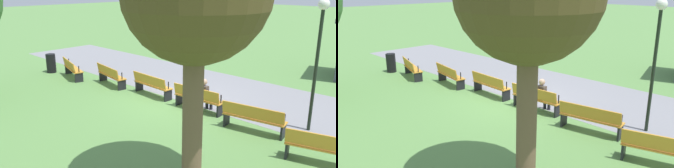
% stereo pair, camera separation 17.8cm
% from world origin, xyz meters
% --- Properties ---
extents(ground_plane, '(120.00, 120.00, 0.00)m').
position_xyz_m(ground_plane, '(0.00, 0.00, 0.00)').
color(ground_plane, '#5B8C47').
extents(path_paving, '(26.26, 4.62, 0.01)m').
position_xyz_m(path_paving, '(0.00, 2.52, 0.00)').
color(path_paving, gray).
rests_on(path_paving, ground).
extents(bench_0, '(1.96, 0.98, 0.89)m').
position_xyz_m(bench_0, '(-5.88, -0.89, 0.48)').
color(bench_0, orange).
rests_on(bench_0, ground).
extents(bench_1, '(1.96, 0.78, 0.89)m').
position_xyz_m(bench_1, '(-3.56, -0.37, 0.48)').
color(bench_1, orange).
rests_on(bench_1, ground).
extents(bench_2, '(1.93, 0.58, 0.89)m').
position_xyz_m(bench_2, '(-1.19, -0.10, 0.48)').
color(bench_2, orange).
rests_on(bench_2, ground).
extents(bench_3, '(1.93, 0.58, 0.89)m').
position_xyz_m(bench_3, '(1.19, -0.10, 0.48)').
color(bench_3, orange).
rests_on(bench_3, ground).
extents(bench_4, '(1.96, 0.78, 0.89)m').
position_xyz_m(bench_4, '(3.56, -0.37, 0.48)').
color(bench_4, orange).
rests_on(bench_4, ground).
extents(bench_5, '(1.96, 0.98, 0.89)m').
position_xyz_m(bench_5, '(5.88, -0.89, 0.48)').
color(bench_5, orange).
rests_on(bench_5, ground).
extents(person_seated, '(0.34, 0.53, 1.20)m').
position_xyz_m(person_seated, '(1.39, 0.05, 0.64)').
color(person_seated, '#4C4238').
rests_on(person_seated, ground).
extents(lamp_post, '(0.32, 0.32, 3.95)m').
position_xyz_m(lamp_post, '(4.71, 1.00, 2.76)').
color(lamp_post, black).
rests_on(lamp_post, ground).
extents(trash_bin, '(0.46, 0.46, 0.95)m').
position_xyz_m(trash_bin, '(-7.58, -1.07, 0.47)').
color(trash_bin, black).
rests_on(trash_bin, ground).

